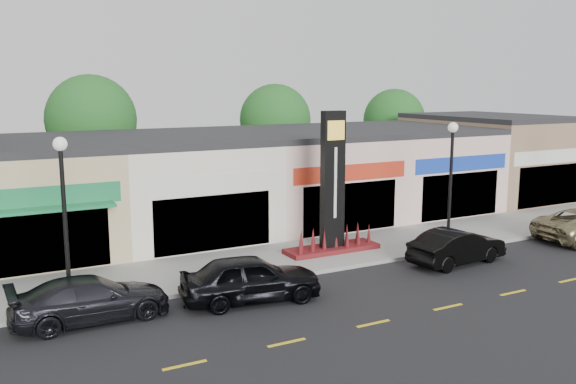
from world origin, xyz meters
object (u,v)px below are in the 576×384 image
Objects in this scene: car_dark_sedan at (91,299)px; car_black_sedan at (251,278)px; pylon_sign at (332,202)px; lamp_west_near at (64,205)px; lamp_east_near at (451,172)px; car_black_conv at (457,246)px.

car_dark_sedan is 5.12m from car_black_sedan.
pylon_sign reaches higher than car_dark_sedan.
lamp_west_near is at bearing 19.07° from car_dark_sedan.
car_dark_sedan is (0.45, -1.21, -2.78)m from lamp_west_near.
car_black_conv is at bearing -123.36° from lamp_east_near.
car_black_conv is at bearing -43.48° from pylon_sign.
pylon_sign is at bearing -48.43° from car_black_sedan.
lamp_west_near is 16.00m from lamp_east_near.
car_black_sedan is 1.08× the size of car_black_conv.
lamp_west_near is 15.14m from car_black_conv.
pylon_sign is 6.75m from car_black_sedan.
lamp_west_near is at bearing 180.00° from lamp_east_near.
lamp_east_near is 1.16× the size of car_black_sedan.
car_black_sedan reaches higher than car_dark_sedan.
pylon_sign is 1.25× the size of car_dark_sedan.
lamp_west_near and lamp_east_near have the same top height.
car_black_sedan is (-10.49, -1.95, -2.67)m from lamp_east_near.
pylon_sign reaches higher than lamp_west_near.
lamp_west_near is 1.16× the size of car_black_sedan.
lamp_east_near is 11.00m from car_black_sedan.
lamp_east_near reaches higher than car_black_sedan.
car_black_sedan reaches higher than car_black_conv.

